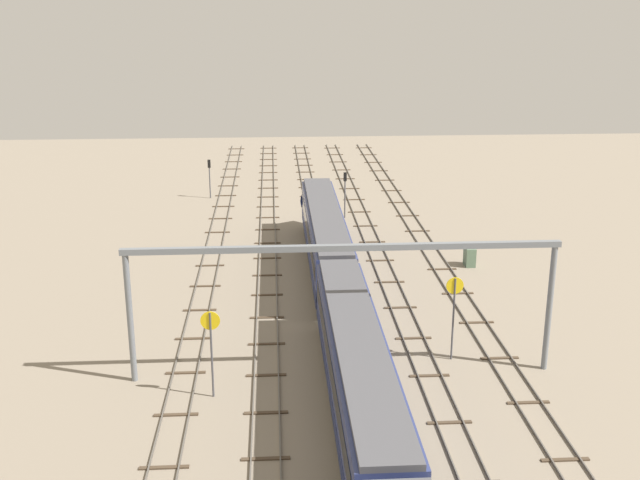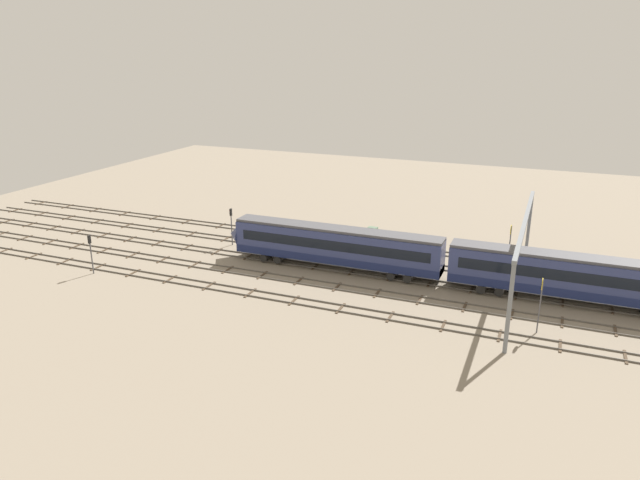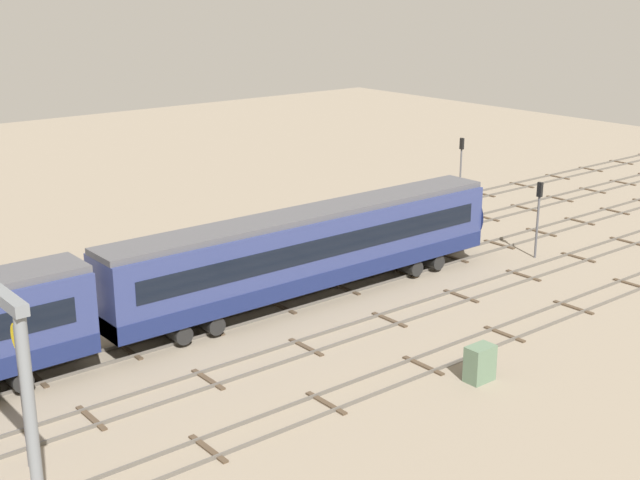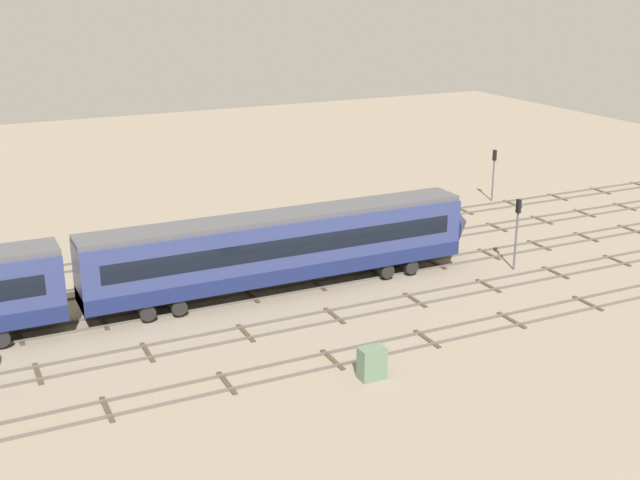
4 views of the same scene
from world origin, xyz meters
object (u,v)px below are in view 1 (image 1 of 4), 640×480
object	(u,v)px
signal_light_trackside_departure	(209,173)
speed_sign_near_foreground	(454,305)
relay_cabinet	(470,257)
train	(356,368)
speed_sign_mid_trackside	(211,340)
signal_light_trackside_approach	(345,188)
overhead_gantry	(343,272)

from	to	relation	value
signal_light_trackside_departure	speed_sign_near_foreground	bearing A→B (deg)	-156.99
relay_cabinet	train	bearing A→B (deg)	152.63
speed_sign_mid_trackside	signal_light_trackside_departure	size ratio (longest dim) A/B	1.17
signal_light_trackside_departure	relay_cabinet	distance (m)	34.60
speed_sign_near_foreground	speed_sign_mid_trackside	xyz separation A→B (m)	(-3.87, 14.55, -0.15)
train	signal_light_trackside_approach	world-z (taller)	train
signal_light_trackside_approach	signal_light_trackside_departure	xyz separation A→B (m)	(9.28, 14.55, -0.21)
signal_light_trackside_approach	speed_sign_near_foreground	bearing A→B (deg)	-173.89
train	relay_cabinet	distance (m)	26.71
speed_sign_mid_trackside	signal_light_trackside_approach	world-z (taller)	speed_sign_mid_trackside
train	signal_light_trackside_approach	xyz separation A→B (m)	(39.52, -3.11, 0.46)
overhead_gantry	speed_sign_near_foreground	distance (m)	7.73
signal_light_trackside_approach	relay_cabinet	size ratio (longest dim) A/B	2.99
speed_sign_mid_trackside	relay_cabinet	xyz separation A→B (m)	(21.43, -20.11, -2.69)
speed_sign_mid_trackside	signal_light_trackside_departure	bearing A→B (deg)	4.39
overhead_gantry	relay_cabinet	bearing A→B (deg)	-33.20
speed_sign_mid_trackside	signal_light_trackside_departure	xyz separation A→B (m)	(46.56, 3.58, -0.58)
train	speed_sign_mid_trackside	distance (m)	8.22
speed_sign_near_foreground	signal_light_trackside_departure	size ratio (longest dim) A/B	1.22
speed_sign_near_foreground	signal_light_trackside_departure	world-z (taller)	speed_sign_near_foreground
signal_light_trackside_approach	signal_light_trackside_departure	size ratio (longest dim) A/B	1.08
signal_light_trackside_approach	speed_sign_mid_trackside	bearing A→B (deg)	163.60
speed_sign_mid_trackside	signal_light_trackside_approach	bearing A→B (deg)	-16.40
speed_sign_mid_trackside	signal_light_trackside_departure	world-z (taller)	speed_sign_mid_trackside
train	signal_light_trackside_departure	distance (m)	50.12
signal_light_trackside_approach	signal_light_trackside_departure	bearing A→B (deg)	57.48
overhead_gantry	relay_cabinet	xyz separation A→B (m)	(19.18, -12.55, -5.72)
train	signal_light_trackside_approach	bearing A→B (deg)	-4.50
overhead_gantry	speed_sign_mid_trackside	distance (m)	8.45
relay_cabinet	signal_light_trackside_approach	bearing A→B (deg)	29.97
overhead_gantry	train	bearing A→B (deg)	-176.17
overhead_gantry	signal_light_trackside_approach	bearing A→B (deg)	-5.56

